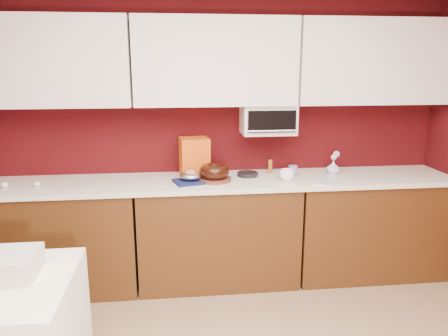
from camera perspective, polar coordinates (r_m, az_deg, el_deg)
name	(u,v)px	position (r m, az deg, el deg)	size (l,w,h in m)	color
wall_back	(214,132)	(3.85, -1.33, 4.72)	(4.00, 0.02, 2.50)	#3E080A
base_cabinet_left	(56,240)	(3.88, -21.06, -8.71)	(1.31, 0.58, 0.86)	#48280E
base_cabinet_center	(218,233)	(3.77, -0.82, -8.42)	(1.31, 0.58, 0.86)	#48280E
base_cabinet_right	(367,226)	(4.11, 18.15, -7.22)	(1.31, 0.58, 0.86)	#48280E
countertop	(218,182)	(3.63, -0.85, -1.81)	(4.00, 0.62, 0.04)	silver
upper_cabinet_left	(45,62)	(3.76, -22.37, 12.72)	(1.31, 0.33, 0.70)	white
upper_cabinet_center	(215,62)	(3.64, -1.14, 13.70)	(1.31, 0.33, 0.70)	white
upper_cabinet_right	(372,62)	(4.00, 18.79, 12.99)	(1.31, 0.33, 0.70)	white
toaster_oven	(268,119)	(3.76, 5.75, 6.37)	(0.45, 0.30, 0.25)	white
toaster_oven_door	(272,122)	(3.61, 6.29, 6.06)	(0.40, 0.02, 0.18)	black
toaster_oven_handle	(272,131)	(3.60, 6.31, 4.84)	(0.02, 0.02, 0.42)	silver
cake_base	(214,179)	(3.58, -1.26, -1.48)	(0.27, 0.27, 0.03)	maroon
bundt_cake	(214,171)	(3.56, -1.26, -0.43)	(0.24, 0.24, 0.10)	black
navy_towel	(191,181)	(3.53, -4.37, -1.75)	(0.26, 0.22, 0.02)	#121946
foil_ham_nest	(191,176)	(3.52, -4.38, -1.04)	(0.18, 0.15, 0.07)	silver
roasted_ham	(191,173)	(3.52, -4.39, -0.65)	(0.09, 0.08, 0.06)	#BE7956
pandoro_box	(194,157)	(3.73, -3.89, 1.48)	(0.24, 0.22, 0.32)	#B22C0B
dark_pan	(248,174)	(3.73, 3.10, -0.81)	(0.18, 0.18, 0.03)	black
coffee_mug	(287,174)	(3.61, 8.21, -0.77)	(0.10, 0.10, 0.11)	white
blue_jar	(293,171)	(3.77, 8.98, -0.35)	(0.08, 0.08, 0.09)	navy
flower_vase	(333,166)	(3.91, 14.07, 0.20)	(0.09, 0.09, 0.13)	#B2B9C9
flower_pink	(334,157)	(3.89, 14.14, 1.37)	(0.05, 0.05, 0.05)	pink
flower_blue	(336,154)	(3.91, 14.47, 1.76)	(0.06, 0.06, 0.06)	#92AAEB
china_plate	(324,181)	(3.62, 12.93, -1.72)	(0.24, 0.24, 0.01)	silver
amber_bottle	(270,167)	(3.85, 6.08, 0.08)	(0.03, 0.03, 0.10)	brown
egg_left	(5,185)	(3.78, -26.75, -1.99)	(0.06, 0.04, 0.04)	white
egg_right	(37,184)	(3.70, -23.24, -1.95)	(0.05, 0.04, 0.04)	silver
newspaper_stack	(2,265)	(2.59, -27.03, -11.27)	(0.36, 0.29, 0.13)	silver
amber_bottle_tall	(270,167)	(3.83, 6.05, 0.19)	(0.04, 0.04, 0.12)	brown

